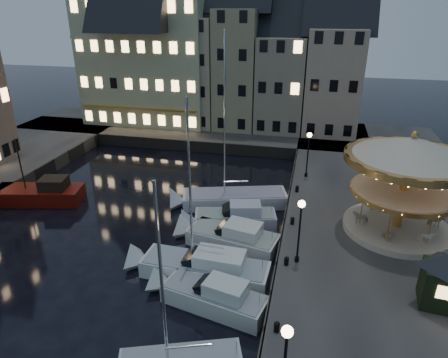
% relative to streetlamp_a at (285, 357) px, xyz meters
% --- Properties ---
extents(ground, '(160.00, 160.00, 0.00)m').
position_rel_streetlamp_a_xyz_m(ground, '(-7.20, 9.00, -4.02)').
color(ground, black).
rests_on(ground, ground).
extents(quay_east, '(16.00, 56.00, 1.30)m').
position_rel_streetlamp_a_xyz_m(quay_east, '(6.80, 15.00, -3.37)').
color(quay_east, '#474442').
rests_on(quay_east, ground).
extents(quay_north, '(44.00, 12.00, 1.30)m').
position_rel_streetlamp_a_xyz_m(quay_north, '(-15.20, 37.00, -3.37)').
color(quay_north, '#474442').
rests_on(quay_north, ground).
extents(quaywall_e, '(0.15, 44.00, 1.30)m').
position_rel_streetlamp_a_xyz_m(quaywall_e, '(-1.20, 15.00, -3.37)').
color(quaywall_e, '#47423A').
rests_on(quaywall_e, ground).
extents(quaywall_n, '(48.00, 0.15, 1.30)m').
position_rel_streetlamp_a_xyz_m(quaywall_n, '(-13.20, 31.00, -3.37)').
color(quaywall_n, '#47423A').
rests_on(quaywall_n, ground).
extents(streetlamp_a, '(0.44, 0.44, 4.17)m').
position_rel_streetlamp_a_xyz_m(streetlamp_a, '(0.00, 0.00, 0.00)').
color(streetlamp_a, black).
rests_on(streetlamp_a, quay_east).
extents(streetlamp_b, '(0.44, 0.44, 4.17)m').
position_rel_streetlamp_a_xyz_m(streetlamp_b, '(0.00, 10.00, 0.00)').
color(streetlamp_b, black).
rests_on(streetlamp_b, quay_east).
extents(streetlamp_c, '(0.44, 0.44, 4.17)m').
position_rel_streetlamp_a_xyz_m(streetlamp_c, '(0.00, 23.50, 0.00)').
color(streetlamp_c, black).
rests_on(streetlamp_c, quay_east).
extents(bollard_a, '(0.30, 0.30, 0.57)m').
position_rel_streetlamp_a_xyz_m(bollard_a, '(-0.60, 4.00, -2.41)').
color(bollard_a, black).
rests_on(bollard_a, quay_east).
extents(bollard_b, '(0.30, 0.30, 0.57)m').
position_rel_streetlamp_a_xyz_m(bollard_b, '(-0.60, 9.50, -2.41)').
color(bollard_b, black).
rests_on(bollard_b, quay_east).
extents(bollard_c, '(0.30, 0.30, 0.57)m').
position_rel_streetlamp_a_xyz_m(bollard_c, '(-0.60, 14.50, -2.41)').
color(bollard_c, black).
rests_on(bollard_c, quay_east).
extents(bollard_d, '(0.30, 0.30, 0.57)m').
position_rel_streetlamp_a_xyz_m(bollard_d, '(-0.60, 20.00, -2.41)').
color(bollard_d, black).
rests_on(bollard_d, quay_east).
extents(townhouse_na, '(5.50, 8.00, 12.80)m').
position_rel_streetlamp_a_xyz_m(townhouse_na, '(-26.70, 39.00, 3.76)').
color(townhouse_na, slate).
rests_on(townhouse_na, quay_north).
extents(townhouse_nb, '(6.16, 8.00, 13.80)m').
position_rel_streetlamp_a_xyz_m(townhouse_nb, '(-21.25, 39.00, 4.26)').
color(townhouse_nb, slate).
rests_on(townhouse_nb, quay_north).
extents(townhouse_nc, '(6.82, 8.00, 14.80)m').
position_rel_streetlamp_a_xyz_m(townhouse_nc, '(-15.20, 39.00, 4.76)').
color(townhouse_nc, tan).
rests_on(townhouse_nc, quay_north).
extents(townhouse_nd, '(5.50, 8.00, 15.80)m').
position_rel_streetlamp_a_xyz_m(townhouse_nd, '(-9.45, 39.00, 5.26)').
color(townhouse_nd, gray).
rests_on(townhouse_nd, quay_north).
extents(townhouse_ne, '(6.16, 8.00, 12.80)m').
position_rel_streetlamp_a_xyz_m(townhouse_ne, '(-4.00, 39.00, 3.76)').
color(townhouse_ne, gray).
rests_on(townhouse_ne, quay_north).
extents(townhouse_nf, '(6.82, 8.00, 13.80)m').
position_rel_streetlamp_a_xyz_m(townhouse_nf, '(2.05, 39.00, 4.26)').
color(townhouse_nf, tan).
rests_on(townhouse_nf, quay_north).
extents(hotel_corner, '(17.60, 9.00, 16.80)m').
position_rel_streetlamp_a_xyz_m(hotel_corner, '(-21.20, 39.00, 5.76)').
color(hotel_corner, '#BFC494').
rests_on(hotel_corner, quay_north).
extents(motorboat_b, '(7.08, 3.39, 2.15)m').
position_rel_streetlamp_a_xyz_m(motorboat_b, '(-4.72, 6.45, -3.38)').
color(motorboat_b, silver).
rests_on(motorboat_b, ground).
extents(motorboat_c, '(9.05, 2.67, 12.02)m').
position_rel_streetlamp_a_xyz_m(motorboat_c, '(-5.94, 8.89, -3.34)').
color(motorboat_c, silver).
rests_on(motorboat_c, ground).
extents(motorboat_d, '(7.48, 3.73, 2.15)m').
position_rel_streetlamp_a_xyz_m(motorboat_d, '(-4.97, 12.77, -3.38)').
color(motorboat_d, silver).
rests_on(motorboat_d, ground).
extents(motorboat_e, '(7.25, 3.54, 2.15)m').
position_rel_streetlamp_a_xyz_m(motorboat_e, '(-5.36, 15.39, -3.38)').
color(motorboat_e, silver).
rests_on(motorboat_e, ground).
extents(motorboat_f, '(9.77, 5.10, 13.05)m').
position_rel_streetlamp_a_xyz_m(motorboat_f, '(-6.29, 18.83, -3.49)').
color(motorboat_f, silver).
rests_on(motorboat_f, ground).
extents(red_fishing_boat, '(7.76, 4.09, 5.92)m').
position_rel_streetlamp_a_xyz_m(red_fishing_boat, '(-22.19, 15.75, -3.32)').
color(red_fishing_boat, '#5F0E07').
rests_on(red_fishing_boat, ground).
extents(carousel, '(8.23, 8.23, 7.20)m').
position_rel_streetlamp_a_xyz_m(carousel, '(6.51, 15.21, 2.03)').
color(carousel, beige).
rests_on(carousel, quay_east).
extents(ticket_kiosk, '(2.99, 2.99, 3.51)m').
position_rel_streetlamp_a_xyz_m(ticket_kiosk, '(7.41, 7.87, -0.63)').
color(ticket_kiosk, black).
rests_on(ticket_kiosk, quay_east).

